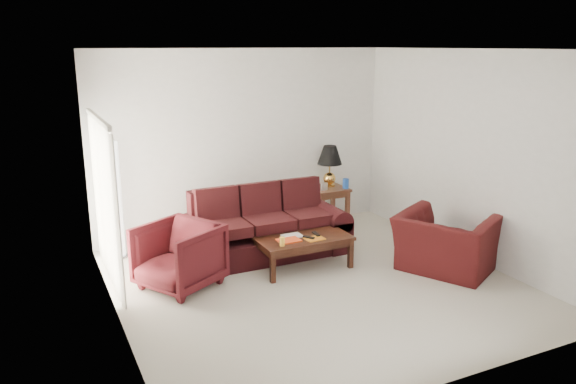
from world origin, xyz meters
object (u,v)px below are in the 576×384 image
object	(u,v)px
sofa	(266,224)
armchair_right	(446,243)
armchair_left	(179,256)
end_table	(328,206)
floor_lamp	(113,200)
coffee_table	(304,253)

from	to	relation	value
sofa	armchair_right	distance (m)	2.57
sofa	armchair_left	bearing A→B (deg)	-154.96
end_table	floor_lamp	size ratio (longest dim) A/B	0.38
sofa	coffee_table	world-z (taller)	sofa
sofa	armchair_left	distance (m)	1.56
armchair_right	coffee_table	size ratio (longest dim) A/B	0.94
armchair_left	armchair_right	xyz separation A→B (m)	(3.47, -1.05, -0.02)
sofa	floor_lamp	world-z (taller)	floor_lamp
sofa	coffee_table	distance (m)	0.78
end_table	floor_lamp	bearing A→B (deg)	-179.53
sofa	coffee_table	size ratio (longest dim) A/B	1.86
armchair_left	coffee_table	size ratio (longest dim) A/B	0.71
armchair_left	coffee_table	bearing A→B (deg)	56.24
sofa	end_table	xyz separation A→B (m)	(1.56, 0.91, -0.17)
floor_lamp	coffee_table	bearing A→B (deg)	-34.19
end_table	armchair_left	distance (m)	3.36
armchair_left	armchair_right	bearing A→B (deg)	43.71
sofa	floor_lamp	size ratio (longest dim) A/B	1.39
armchair_left	coffee_table	distance (m)	1.75
floor_lamp	end_table	bearing A→B (deg)	0.47
end_table	armchair_right	bearing A→B (deg)	-79.87
floor_lamp	coffee_table	world-z (taller)	floor_lamp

